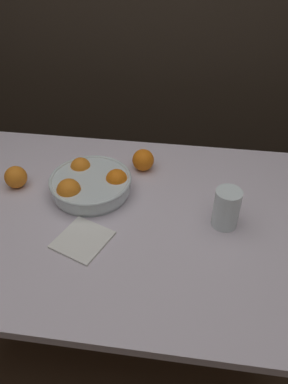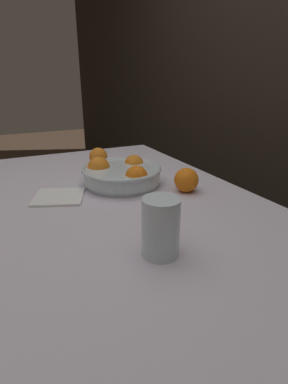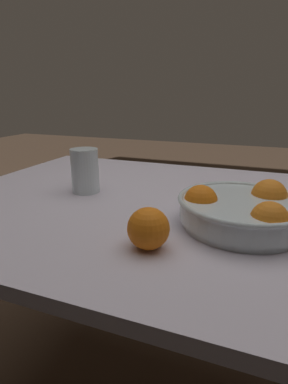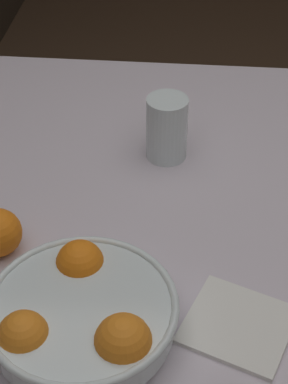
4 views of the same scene
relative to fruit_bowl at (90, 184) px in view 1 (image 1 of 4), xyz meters
name	(u,v)px [view 1 (image 1 of 4)]	position (x,y,z in m)	size (l,w,h in m)	color
ground_plane	(130,336)	(0.14, -0.10, -0.80)	(12.00, 12.00, 0.00)	#4C3828
dining_table	(125,230)	(0.14, -0.10, -0.11)	(1.44, 0.93, 0.76)	silver
fruit_bowl	(90,184)	(0.00, 0.00, 0.00)	(0.29, 0.29, 0.10)	silver
juice_glass	(226,210)	(0.46, -0.10, 0.02)	(0.08, 0.08, 0.13)	#F4A314
orange_loose_near_bowl	(143,160)	(0.16, 0.17, 0.00)	(0.08, 0.08, 0.08)	orange
orange_loose_front	(16,177)	(-0.27, 0.00, 0.00)	(0.08, 0.08, 0.08)	orange
napkin	(83,240)	(0.03, -0.23, -0.04)	(0.15, 0.15, 0.01)	white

